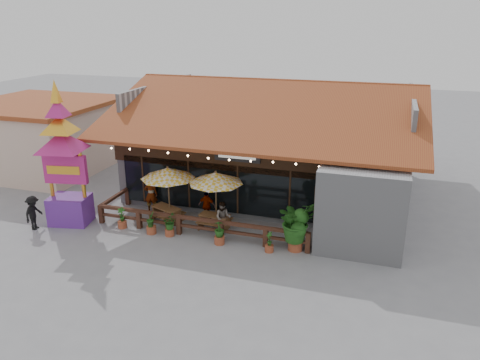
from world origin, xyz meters
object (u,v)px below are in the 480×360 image
(picnic_table_right, at_px, (215,219))
(thai_sign_tower, at_px, (62,145))
(picnic_table_left, at_px, (167,212))
(pedestrian, at_px, (33,213))
(umbrella_left, at_px, (168,173))
(umbrella_right, at_px, (216,178))
(tropical_plant, at_px, (296,222))

(picnic_table_right, relative_size, thai_sign_tower, 0.20)
(picnic_table_left, height_order, pedestrian, pedestrian)
(umbrella_left, height_order, umbrella_right, umbrella_left)
(umbrella_right, xyz_separation_m, tropical_plant, (3.98, -1.28, -1.07))
(picnic_table_right, xyz_separation_m, pedestrian, (-7.82, -2.60, 0.36))
(umbrella_right, relative_size, pedestrian, 1.77)
(umbrella_right, relative_size, picnic_table_left, 1.58)
(umbrella_left, bearing_deg, tropical_plant, -10.53)
(pedestrian, bearing_deg, tropical_plant, -86.33)
(umbrella_right, bearing_deg, tropical_plant, -17.76)
(thai_sign_tower, distance_m, tropical_plant, 10.94)
(thai_sign_tower, xyz_separation_m, tropical_plant, (10.64, 0.49, -2.52))
(picnic_table_left, distance_m, picnic_table_right, 2.47)
(picnic_table_left, relative_size, tropical_plant, 0.80)
(tropical_plant, bearing_deg, pedestrian, -172.34)
(umbrella_left, height_order, picnic_table_left, umbrella_left)
(picnic_table_right, bearing_deg, thai_sign_tower, -167.34)
(picnic_table_left, bearing_deg, picnic_table_right, -1.89)
(umbrella_left, bearing_deg, pedestrian, -153.25)
(umbrella_left, xyz_separation_m, umbrella_right, (2.33, 0.10, -0.02))
(umbrella_left, relative_size, tropical_plant, 1.48)
(picnic_table_left, relative_size, thai_sign_tower, 0.25)
(thai_sign_tower, xyz_separation_m, pedestrian, (-1.16, -1.10, -3.00))
(picnic_table_right, distance_m, pedestrian, 8.25)
(picnic_table_left, height_order, picnic_table_right, picnic_table_left)
(umbrella_left, relative_size, umbrella_right, 1.17)
(picnic_table_right, xyz_separation_m, tropical_plant, (3.97, -1.01, 0.84))
(picnic_table_right, distance_m, tropical_plant, 4.18)
(umbrella_left, relative_size, picnic_table_right, 2.25)
(pedestrian, bearing_deg, picnic_table_right, -75.62)
(thai_sign_tower, bearing_deg, umbrella_left, 21.03)
(picnic_table_left, bearing_deg, umbrella_left, 32.47)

